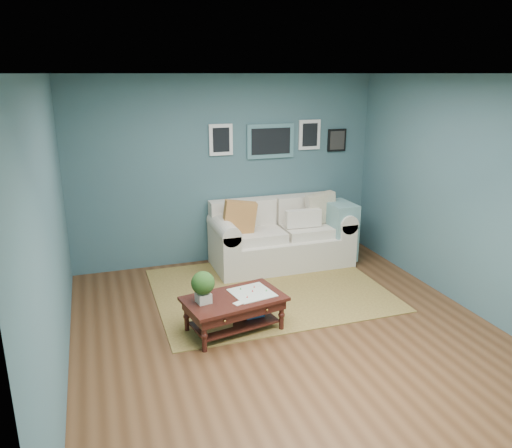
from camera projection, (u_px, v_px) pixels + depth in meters
name	position (u px, v px, depth m)	size (l,w,h in m)	color
room_shell	(293.00, 212.00, 5.01)	(5.00, 5.02, 2.70)	brown
area_rug	(269.00, 289.00, 6.49)	(2.89, 2.31, 0.01)	brown
loveseat	(286.00, 235.00, 7.30)	(2.04, 0.93, 1.05)	white
coffee_table	(229.00, 304.00, 5.35)	(1.15, 0.80, 0.74)	black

